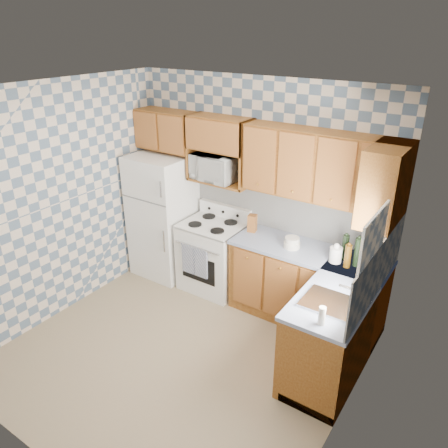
{
  "coord_description": "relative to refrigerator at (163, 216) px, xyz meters",
  "views": [
    {
      "loc": [
        2.42,
        -2.79,
        3.21
      ],
      "look_at": [
        0.05,
        0.75,
        1.25
      ],
      "focal_mm": 35.0,
      "sensor_mm": 36.0,
      "label": 1
    }
  ],
  "objects": [
    {
      "name": "microwave",
      "position": [
        0.74,
        0.18,
        0.77
      ],
      "size": [
        0.59,
        0.42,
        0.32
      ],
      "primitive_type": "imported",
      "rotation": [
        0.0,
        0.0,
        -0.05
      ],
      "color": "white",
      "rests_on": "microwave_shelf"
    },
    {
      "name": "base_cabinets_back",
      "position": [
        2.1,
        0.05,
        -0.4
      ],
      "size": [
        1.75,
        0.6,
        0.88
      ],
      "primitive_type": "cube",
      "color": "#642F0E",
      "rests_on": "floor"
    },
    {
      "name": "dish_towel_right",
      "position": [
        0.86,
        -0.32,
        -0.31
      ],
      "size": [
        0.19,
        0.02,
        0.39
      ],
      "primitive_type": "cube",
      "color": "navy",
      "rests_on": "stove_body"
    },
    {
      "name": "sink",
      "position": [
        2.67,
        -0.8,
        0.09
      ],
      "size": [
        0.48,
        0.4,
        0.03
      ],
      "primitive_type": "cube",
      "color": "#B7B7BC",
      "rests_on": "countertop_right"
    },
    {
      "name": "backguard",
      "position": [
        0.8,
        0.3,
        0.16
      ],
      "size": [
        0.76,
        0.08,
        0.17
      ],
      "primitive_type": "cube",
      "color": "white",
      "rests_on": "cooktop"
    },
    {
      "name": "dish_towel_left",
      "position": [
        0.67,
        -0.32,
        -0.31
      ],
      "size": [
        0.19,
        0.02,
        0.39
      ],
      "primitive_type": "cube",
      "color": "navy",
      "rests_on": "stove_body"
    },
    {
      "name": "upper_cabinets_right",
      "position": [
        2.81,
        0.0,
        1.01
      ],
      "size": [
        0.33,
        0.7,
        0.74
      ],
      "primitive_type": "cube",
      "color": "#642F0E",
      "rests_on": "right_wall"
    },
    {
      "name": "food_containers",
      "position": [
        1.91,
        -0.0,
        0.14
      ],
      "size": [
        0.18,
        0.18,
        0.12
      ],
      "primitive_type": null,
      "color": "silver",
      "rests_on": "countertop_back"
    },
    {
      "name": "upper_cabinets_fridge",
      "position": [
        -0.02,
        0.19,
        1.13
      ],
      "size": [
        0.82,
        0.33,
        0.5
      ],
      "primitive_type": "cube",
      "color": "#642F0E",
      "rests_on": "back_wall"
    },
    {
      "name": "bottle_3",
      "position": [
        2.57,
        -0.08,
        0.21
      ],
      "size": [
        0.07,
        0.07,
        0.25
      ],
      "primitive_type": "cylinder",
      "color": "#4D2F0A",
      "rests_on": "countertop_back"
    },
    {
      "name": "backsplash_right",
      "position": [
        2.96,
        -0.45,
        0.36
      ],
      "size": [
        0.02,
        1.6,
        0.56
      ],
      "primitive_type": "cube",
      "color": "silver",
      "rests_on": "right_wall"
    },
    {
      "name": "right_wall",
      "position": [
        2.97,
        -1.25,
        0.51
      ],
      "size": [
        0.02,
        3.2,
        2.7
      ],
      "primitive_type": "cube",
      "color": "slate",
      "rests_on": "ground"
    },
    {
      "name": "microwave_shelf",
      "position": [
        0.8,
        0.19,
        0.6
      ],
      "size": [
        0.8,
        0.33,
        0.03
      ],
      "primitive_type": "cube",
      "color": "#642F0E",
      "rests_on": "back_wall"
    },
    {
      "name": "upper_cabinets_back",
      "position": [
        2.1,
        0.19,
        1.01
      ],
      "size": [
        1.75,
        0.33,
        0.74
      ],
      "primitive_type": "cube",
      "color": "#642F0E",
      "rests_on": "back_wall"
    },
    {
      "name": "floor",
      "position": [
        1.27,
        -1.25,
        -0.84
      ],
      "size": [
        3.4,
        3.4,
        0.0
      ],
      "primitive_type": "plane",
      "color": "#8F7D5E",
      "rests_on": "ground"
    },
    {
      "name": "base_cabinets_right",
      "position": [
        2.67,
        -0.45,
        -0.4
      ],
      "size": [
        0.6,
        1.6,
        0.88
      ],
      "primitive_type": "cube",
      "color": "#642F0E",
      "rests_on": "floor"
    },
    {
      "name": "back_wall",
      "position": [
        1.27,
        0.35,
        0.51
      ],
      "size": [
        3.4,
        0.02,
        2.7
      ],
      "primitive_type": "cube",
      "color": "slate",
      "rests_on": "ground"
    },
    {
      "name": "stove_body",
      "position": [
        0.8,
        0.03,
        -0.39
      ],
      "size": [
        0.76,
        0.65,
        0.9
      ],
      "primitive_type": "cube",
      "color": "white",
      "rests_on": "floor"
    },
    {
      "name": "soap_bottle",
      "position": [
        2.72,
        -1.12,
        0.17
      ],
      "size": [
        0.06,
        0.06,
        0.17
      ],
      "primitive_type": "cylinder",
      "color": "silver",
      "rests_on": "countertop_right"
    },
    {
      "name": "bottle_0",
      "position": [
        2.64,
        0.0,
        0.24
      ],
      "size": [
        0.07,
        0.07,
        0.31
      ],
      "primitive_type": "cylinder",
      "color": "black",
      "rests_on": "countertop_back"
    },
    {
      "name": "cooktop",
      "position": [
        0.8,
        0.03,
        0.07
      ],
      "size": [
        0.76,
        0.65,
        0.02
      ],
      "primitive_type": "cube",
      "color": "silver",
      "rests_on": "stove_body"
    },
    {
      "name": "countertop_right",
      "position": [
        2.67,
        -0.45,
        0.06
      ],
      "size": [
        0.63,
        1.6,
        0.04
      ],
      "primitive_type": "cube",
      "color": "gray",
      "rests_on": "base_cabinets_right"
    },
    {
      "name": "countertop_back",
      "position": [
        2.1,
        0.05,
        0.06
      ],
      "size": [
        1.77,
        0.63,
        0.04
      ],
      "primitive_type": "cube",
      "color": "gray",
      "rests_on": "base_cabinets_back"
    },
    {
      "name": "knife_block",
      "position": [
        1.32,
        0.11,
        0.19
      ],
      "size": [
        0.12,
        0.12,
        0.21
      ],
      "primitive_type": "cube",
      "rotation": [
        0.0,
        0.0,
        0.2
      ],
      "color": "brown",
      "rests_on": "countertop_back"
    },
    {
      "name": "window",
      "position": [
        2.96,
        -0.8,
        0.61
      ],
      "size": [
        0.02,
        0.66,
        0.86
      ],
      "primitive_type": "cube",
      "color": "white",
      "rests_on": "right_wall"
    },
    {
      "name": "bottle_2",
      "position": [
        2.79,
        0.04,
        0.22
      ],
      "size": [
        0.07,
        0.07,
        0.27
      ],
      "primitive_type": "cylinder",
      "color": "#4D2F0A",
      "rests_on": "countertop_back"
    },
    {
      "name": "backsplash_back",
      "position": [
        1.68,
        0.34,
        0.36
      ],
      "size": [
        2.6,
        0.02,
        0.56
      ],
      "primitive_type": "cube",
      "color": "silver",
      "rests_on": "back_wall"
    },
    {
      "name": "bottle_1",
      "position": [
        2.74,
        -0.06,
        0.23
      ],
      "size": [
        0.07,
        0.07,
        0.29
      ],
      "primitive_type": "cylinder",
      "color": "black",
      "rests_on": "countertop_back"
    },
    {
      "name": "refrigerator",
      "position": [
        0.0,
        0.0,
        0.0
      ],
      "size": [
        0.75,
        0.7,
        1.68
      ],
      "primitive_type": "cube",
      "color": "white",
      "rests_on": "floor"
    },
    {
      "name": "bottle_4",
      "position": [
        2.49,
        0.06,
        0.22
      ],
      "size": [
        0.07,
        0.07,
        0.28
      ],
      "primitive_type": "cylinder",
      "color": "black",
      "rests_on": "countertop_back"
    },
    {
      "name": "electric_kettle",
      "position": [
        2.43,
        -0.04,
        0.16
      ],
      "size": [
        0.13,
        0.13,
        0.17
      ],
      "primitive_type": "cylinder",
      "color": "white",
      "rests_on": "countertop_back"
    }
  ]
}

